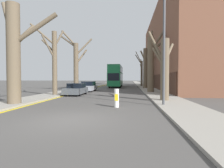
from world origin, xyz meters
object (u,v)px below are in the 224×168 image
(street_tree_right_0, at_px, (164,67))
(traffic_bollard, at_px, (117,98))
(street_tree_right_3, at_px, (141,71))
(double_decker_bus, at_px, (116,75))
(street_tree_left_1, at_px, (54,60))
(lamp_post, at_px, (162,40))
(street_tree_left_0, at_px, (15,51))
(street_tree_right_2, at_px, (146,67))
(parked_car_0, at_px, (76,89))
(street_tree_right_1, at_px, (151,62))
(street_tree_left_2, at_px, (76,63))
(parked_car_1, at_px, (88,87))

(street_tree_right_0, relative_size, traffic_bollard, 4.87)
(street_tree_right_3, relative_size, double_decker_bus, 0.72)
(street_tree_left_1, height_order, lamp_post, lamp_post)
(street_tree_right_0, relative_size, lamp_post, 0.74)
(street_tree_left_1, distance_m, traffic_bollard, 10.62)
(street_tree_left_0, bearing_deg, double_decker_bus, 79.62)
(street_tree_left_0, xyz_separation_m, street_tree_right_3, (10.65, 30.45, -0.23))
(street_tree_left_1, distance_m, street_tree_right_2, 18.02)
(parked_car_0, bearing_deg, traffic_bollard, -57.19)
(street_tree_right_1, relative_size, double_decker_bus, 0.73)
(street_tree_left_0, distance_m, traffic_bollard, 7.82)
(street_tree_right_0, distance_m, traffic_bollard, 5.33)
(street_tree_right_0, relative_size, parked_car_0, 1.41)
(street_tree_left_2, height_order, street_tree_right_1, street_tree_left_2)
(street_tree_right_3, relative_size, parked_car_1, 1.84)
(street_tree_right_2, xyz_separation_m, parked_car_1, (-8.92, -7.35, -3.25))
(double_decker_bus, relative_size, lamp_post, 1.50)
(street_tree_left_2, xyz_separation_m, street_tree_right_0, (10.80, -11.13, -1.41))
(street_tree_right_0, distance_m, double_decker_bus, 24.61)
(lamp_post, bearing_deg, parked_car_0, 138.05)
(double_decker_bus, relative_size, parked_car_1, 2.56)
(street_tree_left_2, distance_m, parked_car_1, 4.06)
(street_tree_left_0, distance_m, street_tree_left_1, 6.67)
(street_tree_right_0, xyz_separation_m, double_decker_bus, (-5.80, 23.92, -0.17))
(lamp_post, relative_size, traffic_bollard, 6.61)
(street_tree_left_0, distance_m, street_tree_left_2, 14.09)
(street_tree_left_1, xyz_separation_m, street_tree_right_0, (10.91, -3.71, -1.06))
(street_tree_right_2, xyz_separation_m, lamp_post, (-0.75, -20.51, 0.45))
(street_tree_left_1, height_order, street_tree_right_1, street_tree_right_1)
(street_tree_right_2, xyz_separation_m, traffic_bollard, (-3.72, -21.24, -3.33))
(street_tree_right_0, bearing_deg, street_tree_right_3, 90.14)
(parked_car_0, distance_m, lamp_post, 11.61)
(street_tree_right_0, bearing_deg, street_tree_right_1, 89.93)
(street_tree_left_0, relative_size, parked_car_0, 1.84)
(street_tree_left_1, height_order, double_decker_bus, street_tree_left_1)
(street_tree_right_2, relative_size, street_tree_right_3, 0.88)
(street_tree_left_0, xyz_separation_m, street_tree_left_2, (-0.08, 14.08, 0.38))
(street_tree_right_1, bearing_deg, lamp_post, -93.18)
(street_tree_right_0, distance_m, parked_car_1, 13.93)
(street_tree_right_0, xyz_separation_m, street_tree_right_3, (-0.07, 27.50, 0.80))
(street_tree_right_3, bearing_deg, traffic_bollard, -96.53)
(street_tree_left_0, xyz_separation_m, parked_car_0, (1.93, 7.74, -3.15))
(street_tree_right_0, bearing_deg, lamp_post, -103.61)
(street_tree_right_2, bearing_deg, street_tree_right_3, 91.17)
(street_tree_left_2, height_order, street_tree_right_0, street_tree_left_2)
(double_decker_bus, distance_m, parked_car_1, 13.78)
(street_tree_right_0, height_order, double_decker_bus, street_tree_right_0)
(street_tree_left_0, bearing_deg, street_tree_left_1, 91.61)
(street_tree_right_1, height_order, street_tree_right_2, street_tree_right_1)
(street_tree_right_1, relative_size, street_tree_right_2, 1.16)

